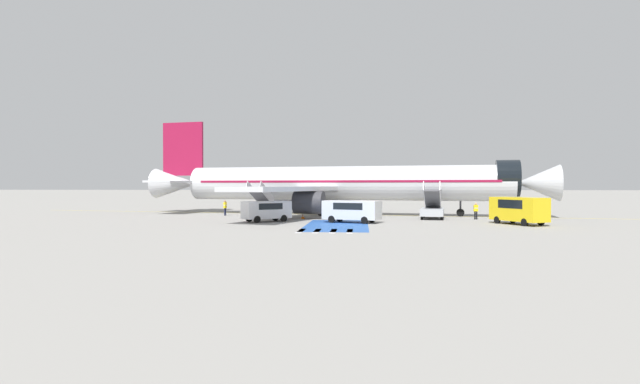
{
  "coord_description": "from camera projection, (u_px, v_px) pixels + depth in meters",
  "views": [
    {
      "loc": [
        3.49,
        -56.51,
        3.36
      ],
      "look_at": [
        -1.17,
        0.09,
        2.59
      ],
      "focal_mm": 28.0,
      "sensor_mm": 36.0,
      "label": 1
    }
  ],
  "objects": [
    {
      "name": "apron_walkway_bar_3",
      "position": [
        350.0,
        231.0,
        36.47
      ],
      "size": [
        0.44,
        3.6,
        0.01
      ],
      "primitive_type": "cube",
      "color": "silver",
      "rests_on": "ground_plane"
    },
    {
      "name": "ground_crew_0",
      "position": [
        321.0,
        206.0,
        54.19
      ],
      "size": [
        0.44,
        0.48,
        1.85
      ],
      "rotation": [
        0.0,
        0.0,
        2.19
      ],
      "color": "#191E38",
      "rests_on": "ground_plane"
    },
    {
      "name": "apron_walkway_bar_0",
      "position": [
        301.0,
        231.0,
        36.76
      ],
      "size": [
        0.44,
        3.6,
        0.01
      ],
      "primitive_type": "cube",
      "color": "silver",
      "rests_on": "ground_plane"
    },
    {
      "name": "apron_stand_patch_blue",
      "position": [
        337.0,
        225.0,
        41.82
      ],
      "size": [
        5.24,
        12.55,
        0.01
      ],
      "primitive_type": "cube",
      "color": "#2856A8",
      "rests_on": "ground_plane"
    },
    {
      "name": "service_van_0",
      "position": [
        519.0,
        208.0,
        42.62
      ],
      "size": [
        4.06,
        5.38,
        2.33
      ],
      "rotation": [
        0.0,
        0.0,
        0.48
      ],
      "color": "yellow",
      "rests_on": "ground_plane"
    },
    {
      "name": "traffic_cone_0",
      "position": [
        303.0,
        217.0,
        49.92
      ],
      "size": [
        0.41,
        0.41,
        0.45
      ],
      "color": "orange",
      "rests_on": "ground_plane"
    },
    {
      "name": "ground_crew_3",
      "position": [
        288.0,
        208.0,
        51.74
      ],
      "size": [
        0.36,
        0.48,
        1.78
      ],
      "rotation": [
        0.0,
        0.0,
        1.91
      ],
      "color": "black",
      "rests_on": "ground_plane"
    },
    {
      "name": "boarding_stairs_forward",
      "position": [
        432.0,
        209.0,
        49.97
      ],
      "size": [
        3.02,
        5.49,
        3.77
      ],
      "rotation": [
        0.0,
        0.0,
        -0.18
      ],
      "color": "#ADB2BA",
      "rests_on": "ground_plane"
    },
    {
      "name": "baggage_cart",
      "position": [
        366.0,
        215.0,
        51.35
      ],
      "size": [
        2.68,
        1.65,
        0.87
      ],
      "rotation": [
        0.0,
        0.0,
        1.51
      ],
      "color": "gray",
      "rests_on": "ground_plane"
    },
    {
      "name": "service_van_1",
      "position": [
        352.0,
        209.0,
        44.75
      ],
      "size": [
        5.44,
        3.66,
        1.97
      ],
      "rotation": [
        0.0,
        0.0,
        4.34
      ],
      "color": "silver",
      "rests_on": "ground_plane"
    },
    {
      "name": "service_van_2",
      "position": [
        266.0,
        209.0,
        45.84
      ],
      "size": [
        4.57,
        4.07,
        1.89
      ],
      "rotation": [
        0.0,
        0.0,
        2.22
      ],
      "color": "silver",
      "rests_on": "ground_plane"
    },
    {
      "name": "ground_crew_1",
      "position": [
        476.0,
        210.0,
        48.99
      ],
      "size": [
        0.43,
        0.23,
        1.65
      ],
      "rotation": [
        0.0,
        0.0,
        0.01
      ],
      "color": "black",
      "rests_on": "ground_plane"
    },
    {
      "name": "airliner",
      "position": [
        337.0,
        183.0,
        57.07
      ],
      "size": [
        46.83,
        36.39,
        11.19
      ],
      "rotation": [
        0.0,
        0.0,
        -1.75
      ],
      "color": "silver",
      "rests_on": "ground_plane"
    },
    {
      "name": "apron_leadline_yellow",
      "position": [
        343.0,
        215.0,
        56.94
      ],
      "size": [
        79.59,
        14.69,
        0.01
      ],
      "primitive_type": "cube",
      "rotation": [
        0.0,
        0.0,
        -1.75
      ],
      "color": "gold",
      "rests_on": "ground_plane"
    },
    {
      "name": "ground_crew_2",
      "position": [
        225.0,
        207.0,
        55.28
      ],
      "size": [
        0.31,
        0.47,
        1.7
      ],
      "rotation": [
        0.0,
        0.0,
        4.51
      ],
      "color": "#191E38",
      "rests_on": "ground_plane"
    },
    {
      "name": "apron_walkway_bar_1",
      "position": [
        317.0,
        231.0,
        36.67
      ],
      "size": [
        0.44,
        3.6,
        0.01
      ],
      "primitive_type": "cube",
      "color": "silver",
      "rests_on": "ground_plane"
    },
    {
      "name": "boarding_stairs_aft",
      "position": [
        261.0,
        207.0,
        54.75
      ],
      "size": [
        3.02,
        5.49,
        3.82
      ],
      "rotation": [
        0.0,
        0.0,
        -0.18
      ],
      "color": "#ADB2BA",
      "rests_on": "ground_plane"
    },
    {
      "name": "apron_walkway_bar_2",
      "position": [
        333.0,
        231.0,
        36.57
      ],
      "size": [
        0.44,
        3.6,
        0.01
      ],
      "primitive_type": "cube",
      "color": "silver",
      "rests_on": "ground_plane"
    },
    {
      "name": "fuel_tanker",
      "position": [
        303.0,
        195.0,
        79.99
      ],
      "size": [
        10.23,
        2.76,
        3.43
      ],
      "rotation": [
        0.0,
        0.0,
        -1.56
      ],
      "color": "#38383D",
      "rests_on": "ground_plane"
    },
    {
      "name": "ground_plane",
      "position": [
        330.0,
        215.0,
        56.65
      ],
      "size": [
        600.0,
        600.0,
        0.0
      ],
      "primitive_type": "plane",
      "color": "gray"
    }
  ]
}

